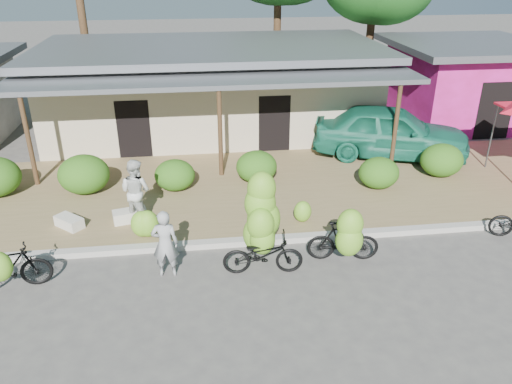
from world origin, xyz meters
TOP-DOWN VIEW (x-y plane):
  - ground at (0.00, 0.00)m, footprint 100.00×100.00m
  - sidewalk at (0.00, 5.00)m, footprint 60.00×6.00m
  - curb at (0.00, 2.00)m, footprint 60.00×0.25m
  - shop_main at (0.00, 10.93)m, footprint 13.00×8.50m
  - shop_pink at (10.50, 10.99)m, footprint 6.00×6.00m
  - hedge_1 at (-4.02, 5.31)m, footprint 1.46×1.32m
  - hedge_2 at (-1.42, 5.17)m, footprint 1.18×1.06m
  - hedge_3 at (1.04, 5.44)m, footprint 1.25×1.12m
  - hedge_4 at (4.57, 4.54)m, footprint 1.20×1.08m
  - hedge_5 at (6.82, 5.14)m, footprint 1.32×1.19m
  - bike_left at (-4.78, 0.75)m, footprint 1.78×1.25m
  - bike_center at (0.58, 1.08)m, footprint 1.81×1.24m
  - bike_right at (2.44, 0.83)m, footprint 1.69×1.24m
  - loose_banana_a at (-2.18, 2.53)m, footprint 0.55×0.46m
  - loose_banana_b at (-2.05, 2.51)m, footprint 0.56×0.47m
  - loose_banana_c at (1.89, 2.76)m, footprint 0.46×0.39m
  - sack_near at (-2.57, 3.37)m, footprint 0.92×0.58m
  - sack_far at (-4.08, 3.24)m, footprint 0.81×0.78m
  - vendor at (-1.54, 0.96)m, footprint 0.60×0.42m
  - bystander at (-2.35, 3.34)m, footprint 1.05×1.00m
  - teal_van at (5.85, 7.00)m, footprint 5.54×3.60m

SIDE VIEW (x-z plane):
  - ground at x=0.00m, z-range 0.00..0.00m
  - sidewalk at x=0.00m, z-range 0.00..0.12m
  - curb at x=0.00m, z-range 0.00..0.15m
  - sack_far at x=-4.08m, z-range 0.12..0.40m
  - sack_near at x=-2.57m, z-range 0.12..0.42m
  - loose_banana_c at x=1.89m, z-range 0.12..0.69m
  - loose_banana_a at x=-2.18m, z-range 0.12..0.80m
  - loose_banana_b at x=-2.05m, z-range 0.12..0.82m
  - hedge_2 at x=-1.42m, z-range 0.12..1.04m
  - bike_left at x=-4.78m, z-range -0.07..1.23m
  - hedge_4 at x=4.57m, z-range 0.12..1.06m
  - hedge_3 at x=1.04m, z-range 0.12..1.09m
  - hedge_5 at x=6.82m, z-range 0.12..1.15m
  - hedge_1 at x=-4.02m, z-range 0.12..1.26m
  - bike_right at x=2.44m, z-range -0.11..1.51m
  - vendor at x=-1.54m, z-range 0.00..1.59m
  - bike_center at x=0.58m, z-range -0.20..2.00m
  - bystander at x=-2.35m, z-range 0.12..1.84m
  - teal_van at x=5.85m, z-range 0.12..1.87m
  - shop_pink at x=10.50m, z-range 0.05..3.30m
  - shop_main at x=0.00m, z-range 0.05..3.40m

